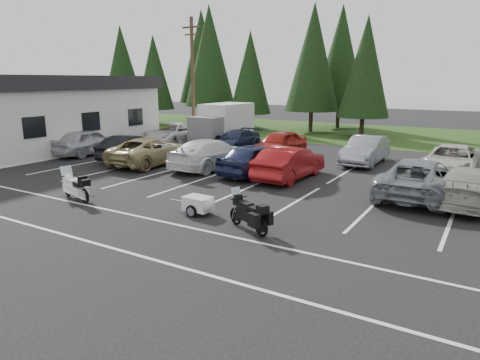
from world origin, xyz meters
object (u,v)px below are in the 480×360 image
object	(u,v)px
box_truck	(220,124)
car_near_1	(131,147)
car_near_2	(151,151)
adventure_motorcycle	(248,211)
car_far_4	(452,160)
car_near_0	(89,142)
car_far_0	(172,134)
car_near_6	(419,178)
touring_motorcycle	(75,184)
car_far_1	(236,140)
cargo_trailer	(198,205)
car_near_5	(290,163)
car_far_2	(279,144)
utility_pole	(193,79)
car_near_7	(470,186)
building	(29,113)
car_near_3	(211,154)
car_near_4	(255,159)
car_far_3	(366,150)

from	to	relation	value
box_truck	car_near_1	bearing A→B (deg)	-95.77
car_near_2	adventure_motorcycle	xyz separation A→B (m)	(10.08, -6.65, -0.11)
car_near_1	car_far_4	bearing A→B (deg)	-167.37
car_near_0	car_far_0	bearing A→B (deg)	-108.12
car_near_6	touring_motorcycle	xyz separation A→B (m)	(-11.49, -7.43, -0.15)
car_far_1	cargo_trailer	distance (m)	14.16
car_near_5	car_far_2	xyz separation A→B (m)	(-3.18, 5.41, -0.01)
utility_pole	car_near_2	world-z (taller)	utility_pole
box_truck	car_far_1	distance (m)	3.39
car_near_6	car_far_1	size ratio (longest dim) A/B	1.23
car_near_0	touring_motorcycle	xyz separation A→B (m)	(8.07, -7.44, -0.18)
box_truck	car_near_6	world-z (taller)	box_truck
car_near_6	car_near_7	world-z (taller)	car_near_6
car_near_6	car_near_5	bearing A→B (deg)	-1.86
car_near_7	cargo_trailer	bearing A→B (deg)	43.39
building	car_far_4	xyz separation A→B (m)	(25.83, 5.52, -1.72)
car_far_2	car_near_3	bearing A→B (deg)	-99.62
utility_pole	car_near_7	distance (m)	20.97
car_near_0	car_near_6	distance (m)	19.56
touring_motorcycle	adventure_motorcycle	xyz separation A→B (m)	(7.60, 0.42, 0.01)
car_near_1	car_near_0	bearing A→B (deg)	-4.48
car_near_1	adventure_motorcycle	world-z (taller)	car_near_1
car_near_1	adventure_motorcycle	bearing A→B (deg)	144.88
car_far_0	car_far_1	distance (m)	5.25
box_truck	car_near_2	size ratio (longest dim) A/B	1.02
car_far_2	car_far_1	bearing A→B (deg)	177.11
car_near_3	car_near_4	xyz separation A→B (m)	(2.78, -0.17, 0.01)
utility_pole	car_near_4	xyz separation A→B (m)	(9.44, -7.48, -3.90)
car_far_3	cargo_trailer	world-z (taller)	car_far_3
car_near_5	car_near_2	bearing A→B (deg)	5.95
car_near_4	car_far_1	xyz separation A→B (m)	(-4.82, 5.96, -0.13)
car_near_2	car_near_3	bearing A→B (deg)	-170.50
box_truck	touring_motorcycle	distance (m)	16.11
utility_pole	car_near_3	world-z (taller)	utility_pole
utility_pole	car_near_0	xyz separation A→B (m)	(-2.46, -7.74, -3.88)
car_near_7	adventure_motorcycle	distance (m)	8.88
car_near_6	car_far_4	xyz separation A→B (m)	(0.72, 5.27, -0.05)
cargo_trailer	car_near_5	bearing A→B (deg)	89.25
touring_motorcycle	box_truck	bearing A→B (deg)	116.62
cargo_trailer	car_near_7	bearing A→B (deg)	40.41
utility_pole	car_near_1	distance (m)	8.76
car_near_2	car_far_1	bearing A→B (deg)	-105.85
car_near_2	car_near_4	bearing A→B (deg)	-177.53
car_near_4	car_near_5	world-z (taller)	car_near_4
car_near_0	utility_pole	bearing A→B (deg)	-108.69
adventure_motorcycle	car_near_6	bearing A→B (deg)	84.23
car_far_4	car_near_7	bearing A→B (deg)	-75.68
box_truck	car_near_3	size ratio (longest dim) A/B	1.04
building	car_near_4	xyz separation A→B (m)	(17.44, 0.52, -1.66)
touring_motorcycle	cargo_trailer	world-z (taller)	touring_motorcycle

